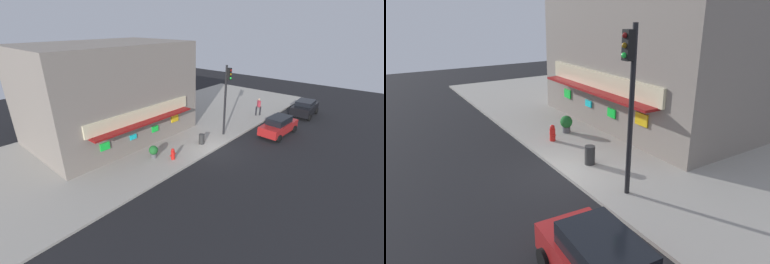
# 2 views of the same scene
# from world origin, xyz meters

# --- Properties ---
(ground_plane) EXTENTS (58.95, 58.95, 0.00)m
(ground_plane) POSITION_xyz_m (0.00, 0.00, 0.00)
(ground_plane) COLOR black
(sidewalk) EXTENTS (39.30, 13.08, 0.14)m
(sidewalk) POSITION_xyz_m (0.00, 6.54, 0.07)
(sidewalk) COLOR #A39E93
(sidewalk) RESTS_ON ground_plane
(corner_building) EXTENTS (12.36, 9.24, 7.62)m
(corner_building) POSITION_xyz_m (-3.35, 8.53, 3.94)
(corner_building) COLOR gray
(corner_building) RESTS_ON sidewalk
(traffic_light) EXTENTS (0.32, 0.58, 5.93)m
(traffic_light) POSITION_xyz_m (2.86, 1.09, 3.90)
(traffic_light) COLOR black
(traffic_light) RESTS_ON sidewalk
(fire_hydrant) EXTENTS (0.53, 0.29, 0.84)m
(fire_hydrant) POSITION_xyz_m (-3.24, 1.38, 0.54)
(fire_hydrant) COLOR red
(fire_hydrant) RESTS_ON sidewalk
(trash_can) EXTENTS (0.45, 0.45, 0.82)m
(trash_can) POSITION_xyz_m (0.08, 1.42, 0.55)
(trash_can) COLOR #2D2D2D
(trash_can) RESTS_ON sidewalk
(pedestrian) EXTENTS (0.55, 0.52, 1.82)m
(pedestrian) POSITION_xyz_m (9.40, 1.29, 1.14)
(pedestrian) COLOR black
(pedestrian) RESTS_ON sidewalk
(potted_plant_by_doorway) EXTENTS (0.66, 0.66, 0.92)m
(potted_plant_by_doorway) POSITION_xyz_m (-3.98, 2.61, 0.66)
(potted_plant_by_doorway) COLOR #59595B
(potted_plant_by_doorway) RESTS_ON sidewalk
(parked_car_red) EXTENTS (4.28, 2.11, 1.64)m
(parked_car_red) POSITION_xyz_m (6.21, -2.31, 0.84)
(parked_car_red) COLOR #AD1E1E
(parked_car_red) RESTS_ON ground_plane
(parked_car_black) EXTENTS (4.08, 2.30, 1.62)m
(parked_car_black) POSITION_xyz_m (12.93, -2.27, 0.85)
(parked_car_black) COLOR black
(parked_car_black) RESTS_ON ground_plane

